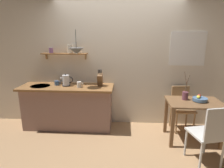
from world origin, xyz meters
name	(u,v)px	position (x,y,z in m)	size (l,w,h in m)	color
ground_plane	(116,136)	(0.00, 0.00, 0.00)	(14.00, 14.00, 0.00)	#A87F56
back_wall	(128,60)	(0.20, 0.65, 1.35)	(6.80, 0.11, 2.70)	silver
kitchen_counter	(68,106)	(-1.00, 0.32, 0.45)	(1.83, 0.63, 0.88)	gray
wall_shelf	(66,52)	(-1.04, 0.49, 1.54)	(0.91, 0.20, 0.33)	brown
dining_table	(194,109)	(1.35, -0.05, 0.60)	(0.92, 0.63, 0.74)	brown
dining_chair_near	(209,133)	(1.34, -0.75, 0.52)	(0.49, 0.52, 0.94)	silver
dining_chair_far	(181,106)	(1.28, 0.41, 0.48)	(0.45, 0.44, 0.87)	tan
fruit_bowl	(200,99)	(1.45, -0.03, 0.78)	(0.25, 0.25, 0.12)	#51759E
twig_vase	(185,95)	(1.22, 0.04, 0.82)	(0.10, 0.10, 0.50)	brown
electric_kettle	(66,81)	(-1.01, 0.32, 0.99)	(0.25, 0.16, 0.24)	black
knife_block	(100,79)	(-0.34, 0.36, 1.01)	(0.10, 0.20, 0.33)	brown
coffee_mug_by_sink	(57,83)	(-1.21, 0.35, 0.93)	(0.12, 0.09, 0.09)	#3D5B89
coffee_mug_spare	(79,85)	(-0.73, 0.22, 0.93)	(0.13, 0.08, 0.11)	white
pendant_lamp	(76,51)	(-0.75, 0.21, 1.57)	(0.28, 0.28, 0.44)	black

